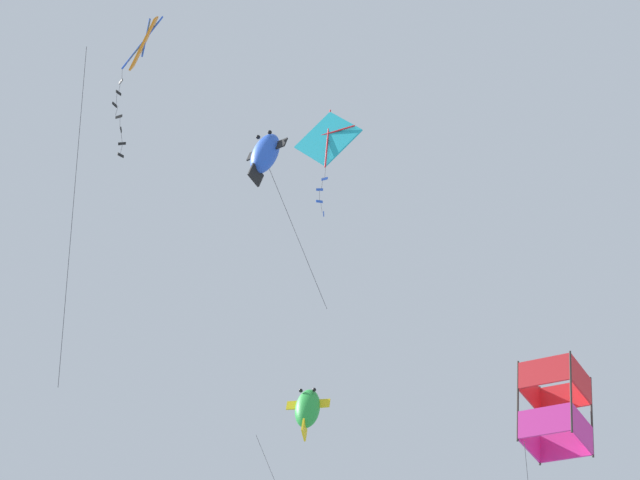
{
  "coord_description": "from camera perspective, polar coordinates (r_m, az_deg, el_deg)",
  "views": [
    {
      "loc": [
        8.64,
        27.99,
        20.49
      ],
      "look_at": [
        -0.82,
        2.27,
        33.92
      ],
      "focal_mm": 64.36,
      "sensor_mm": 36.0,
      "label": 1
    }
  ],
  "objects": [
    {
      "name": "kite_box_low_drifter",
      "position": [
        29.1,
        11.6,
        -8.21
      ],
      "size": [
        2.33,
        2.26,
        7.29
      ],
      "rotation": [
        0.21,
        0.0,
        5.37
      ],
      "color": "red"
    },
    {
      "name": "kite_diamond_near_right",
      "position": [
        26.92,
        -8.81,
        9.5
      ],
      "size": [
        1.81,
        1.83,
        9.14
      ],
      "rotation": [
        0.46,
        0.0,
        5.08
      ],
      "color": "orange"
    },
    {
      "name": "kite_diamond_far_centre",
      "position": [
        29.25,
        0.39,
        5.01
      ],
      "size": [
        2.18,
        1.7,
        5.31
      ],
      "rotation": [
        0.32,
        0.0,
        5.73
      ],
      "color": "#1EB2C6"
    },
    {
      "name": "kite_fish_near_left",
      "position": [
        37.01,
        -0.63,
        -8.39
      ],
      "size": [
        2.35,
        1.7,
        5.6
      ],
      "rotation": [
        0.51,
        0.0,
        5.73
      ],
      "color": "green"
    },
    {
      "name": "kite_fish_mid_left",
      "position": [
        32.46,
        -2.75,
        4.3
      ],
      "size": [
        1.47,
        1.34,
        2.05
      ],
      "rotation": [
        0.41,
        0.0,
        5.28
      ],
      "color": "blue"
    }
  ]
}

